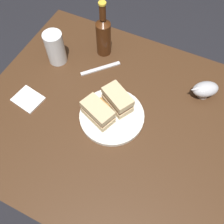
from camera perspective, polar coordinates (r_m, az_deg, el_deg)
ground_plane at (r=1.67m, az=0.11°, el=-13.59°), size 6.00×6.00×0.00m
dining_table at (r=1.31m, az=0.13°, el=-8.86°), size 1.05×0.89×0.75m
plate at (r=0.96m, az=-0.18°, el=-0.82°), size 0.25×0.25×0.02m
sandwich_half_left at (r=0.95m, az=1.42°, el=2.76°), size 0.14×0.12×0.07m
sandwich_half_right at (r=0.92m, az=-3.26°, el=-0.06°), size 0.14×0.11×0.07m
potato_wedge_front at (r=0.97m, az=-2.04°, el=1.82°), size 0.06×0.04×0.02m
potato_wedge_middle at (r=0.96m, az=-1.76°, el=1.14°), size 0.06×0.06×0.02m
potato_wedge_back at (r=0.98m, az=-0.37°, el=2.86°), size 0.04×0.05×0.02m
potato_wedge_left_edge at (r=0.98m, az=-3.75°, el=2.25°), size 0.03×0.04×0.02m
potato_wedge_right_edge at (r=0.99m, az=0.76°, el=3.80°), size 0.05×0.03×0.02m
pint_glass at (r=1.12m, az=-12.71°, el=13.69°), size 0.08×0.08×0.15m
gravy_boat at (r=1.05m, az=20.43°, el=4.88°), size 0.12×0.12×0.07m
cider_bottle at (r=1.11m, az=-1.97°, el=17.16°), size 0.06×0.06×0.25m
napkin at (r=1.06m, az=-18.59°, el=2.80°), size 0.12×0.11×0.01m
fork at (r=1.10m, az=-2.64°, el=9.87°), size 0.13×0.14×0.01m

